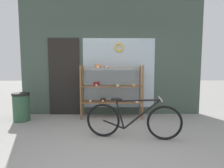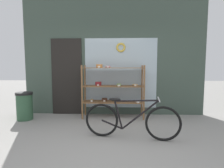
% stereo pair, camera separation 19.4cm
% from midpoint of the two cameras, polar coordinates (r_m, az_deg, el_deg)
% --- Properties ---
extents(ground_plane, '(30.00, 30.00, 0.00)m').
position_cam_midpoint_polar(ground_plane, '(2.85, -1.79, -21.92)').
color(ground_plane, gray).
extents(storefront_facade, '(4.96, 0.13, 3.15)m').
position_cam_midpoint_polar(storefront_facade, '(4.87, -1.79, 8.08)').
color(storefront_facade, '#3D4C42').
rests_on(storefront_facade, ground_plane).
extents(display_case, '(1.59, 0.44, 1.39)m').
position_cam_midpoint_polar(display_case, '(4.53, -1.63, -0.77)').
color(display_case, brown).
rests_on(display_case, ground_plane).
extents(bicycle, '(1.74, 0.46, 0.76)m').
position_cam_midpoint_polar(bicycle, '(3.30, 5.06, -11.65)').
color(bicycle, black).
rests_on(bicycle, ground_plane).
extents(trash_bin, '(0.40, 0.40, 0.69)m').
position_cam_midpoint_polar(trash_bin, '(4.88, -28.53, -6.29)').
color(trash_bin, '#2D5138').
rests_on(trash_bin, ground_plane).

